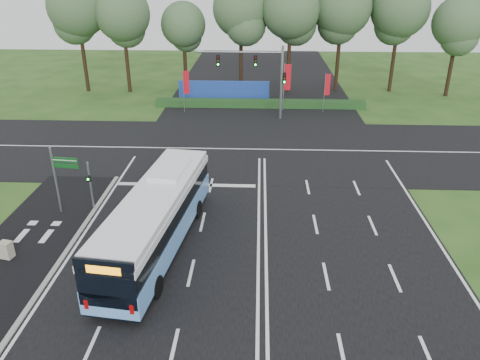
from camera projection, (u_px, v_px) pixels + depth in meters
The scene contains 16 objects.
ground at pixel (259, 224), 27.36m from camera, with size 120.00×120.00×0.00m, color #264818.
road_main at pixel (259, 223), 27.35m from camera, with size 20.00×120.00×0.04m, color black.
road_cross at pixel (259, 149), 38.23m from camera, with size 120.00×14.00×0.05m, color black.
bike_path at pixel (26, 246), 25.10m from camera, with size 5.00×18.00×0.06m, color black.
kerb_strip at pixel (70, 247), 25.00m from camera, with size 0.25×18.00×0.12m, color gray.
city_bus at pixel (157, 218), 24.30m from camera, with size 4.13×12.68×3.58m.
pedestrian_signal at pixel (90, 184), 28.18m from camera, with size 0.29×0.41×3.17m.
street_sign at pixel (60, 173), 27.45m from camera, with size 1.65×0.29×4.25m.
utility_cabinet at pixel (6, 250), 23.94m from camera, with size 0.58×0.48×0.96m, color #ACA38A.
banner_flag_left at pixel (186, 85), 46.72m from camera, with size 0.59×0.30×4.33m.
banner_flag_mid at pixel (286, 80), 47.11m from camera, with size 0.72×0.08×4.89m.
banner_flag_right at pixel (327, 87), 46.84m from camera, with size 0.58×0.20×4.00m.
traffic_light_gantry at pixel (263, 71), 43.98m from camera, with size 8.41×0.28×7.00m.
hedge at pixel (260, 104), 49.41m from camera, with size 22.00×1.20×0.80m, color #153B1A.
blue_hoarding at pixel (224, 91), 51.53m from camera, with size 10.00×0.30×2.20m, color #1C3C99.
eucalyptus_row at pixel (262, 12), 52.16m from camera, with size 48.07×8.22×12.76m.
Camera 1 is at (-0.11, -23.79, 13.80)m, focal length 35.00 mm.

